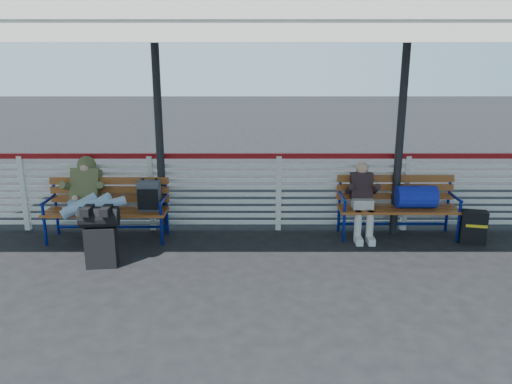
{
  "coord_description": "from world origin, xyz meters",
  "views": [
    {
      "loc": [
        -0.36,
        -5.65,
        2.67
      ],
      "look_at": [
        -0.35,
        1.0,
        0.87
      ],
      "focal_mm": 35.0,
      "sensor_mm": 36.0,
      "label": 1
    }
  ],
  "objects_px": {
    "traveler_man": "(89,201)",
    "suitcase_side": "(473,227)",
    "luggage_stack": "(100,234)",
    "companion_person": "(362,199)",
    "bench_right": "(406,199)",
    "bench_left": "(120,201)"
  },
  "relations": [
    {
      "from": "luggage_stack",
      "to": "traveler_man",
      "type": "bearing_deg",
      "value": 110.97
    },
    {
      "from": "traveler_man",
      "to": "bench_left",
      "type": "bearing_deg",
      "value": 45.85
    },
    {
      "from": "traveler_man",
      "to": "companion_person",
      "type": "bearing_deg",
      "value": 6.04
    },
    {
      "from": "traveler_man",
      "to": "suitcase_side",
      "type": "distance_m",
      "value": 5.6
    },
    {
      "from": "companion_person",
      "to": "suitcase_side",
      "type": "bearing_deg",
      "value": -9.41
    },
    {
      "from": "bench_left",
      "to": "companion_person",
      "type": "bearing_deg",
      "value": 1.17
    },
    {
      "from": "bench_right",
      "to": "luggage_stack",
      "type": "bearing_deg",
      "value": -165.12
    },
    {
      "from": "luggage_stack",
      "to": "bench_right",
      "type": "distance_m",
      "value": 4.46
    },
    {
      "from": "luggage_stack",
      "to": "traveler_man",
      "type": "xyz_separation_m",
      "value": [
        -0.35,
        0.69,
        0.26
      ]
    },
    {
      "from": "bench_right",
      "to": "companion_person",
      "type": "height_order",
      "value": "companion_person"
    },
    {
      "from": "suitcase_side",
      "to": "bench_right",
      "type": "bearing_deg",
      "value": 173.83
    },
    {
      "from": "bench_left",
      "to": "luggage_stack",
      "type": "bearing_deg",
      "value": -89.52
    },
    {
      "from": "companion_person",
      "to": "suitcase_side",
      "type": "height_order",
      "value": "companion_person"
    },
    {
      "from": "luggage_stack",
      "to": "bench_left",
      "type": "height_order",
      "value": "bench_left"
    },
    {
      "from": "luggage_stack",
      "to": "suitcase_side",
      "type": "distance_m",
      "value": 5.3
    },
    {
      "from": "bench_left",
      "to": "bench_right",
      "type": "height_order",
      "value": "same"
    },
    {
      "from": "suitcase_side",
      "to": "companion_person",
      "type": "bearing_deg",
      "value": -177.46
    },
    {
      "from": "bench_left",
      "to": "traveler_man",
      "type": "height_order",
      "value": "traveler_man"
    },
    {
      "from": "luggage_stack",
      "to": "companion_person",
      "type": "height_order",
      "value": "companion_person"
    },
    {
      "from": "bench_left",
      "to": "companion_person",
      "type": "xyz_separation_m",
      "value": [
        3.64,
        0.07,
        0.01
      ]
    },
    {
      "from": "luggage_stack",
      "to": "bench_right",
      "type": "xyz_separation_m",
      "value": [
        4.31,
        1.14,
        0.15
      ]
    },
    {
      "from": "luggage_stack",
      "to": "companion_person",
      "type": "xyz_separation_m",
      "value": [
        3.63,
        1.11,
        0.15
      ]
    }
  ]
}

